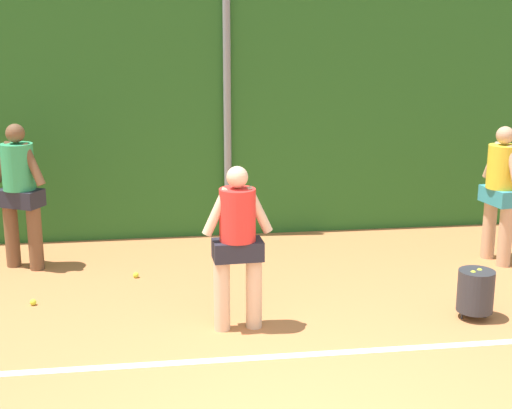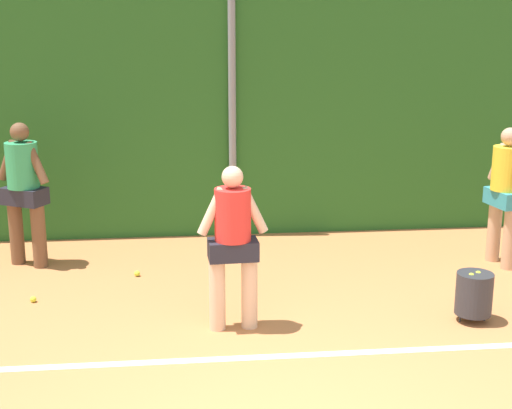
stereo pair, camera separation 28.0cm
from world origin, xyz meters
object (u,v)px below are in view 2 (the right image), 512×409
tennis_ball_2 (137,274)px  player_backcourt_far (24,187)px  player_midcourt (506,189)px  ball_hopper (474,293)px  tennis_ball_7 (33,299)px  player_foreground_near (233,239)px

tennis_ball_2 → player_backcourt_far: bearing=157.2°
player_midcourt → tennis_ball_2: 4.48m
ball_hopper → tennis_ball_2: bearing=153.5°
tennis_ball_2 → tennis_ball_7: bearing=-146.3°
tennis_ball_2 → tennis_ball_7: size_ratio=1.00×
ball_hopper → tennis_ball_2: 3.78m
tennis_ball_7 → ball_hopper: bearing=-12.4°
player_backcourt_far → tennis_ball_7: player_backcourt_far is taller
player_backcourt_far → tennis_ball_7: bearing=-48.9°
player_foreground_near → player_backcourt_far: (-2.33, 2.14, 0.08)m
player_midcourt → tennis_ball_2: (-4.38, 0.03, -0.91)m
player_midcourt → tennis_ball_2: bearing=-99.9°
tennis_ball_2 → ball_hopper: bearing=-26.5°
player_backcourt_far → ball_hopper: (4.70, -2.23, -0.69)m
player_backcourt_far → player_foreground_near: bearing=-13.5°
tennis_ball_2 → player_midcourt: bearing=-0.4°
player_foreground_near → tennis_ball_7: 2.40m
ball_hopper → player_foreground_near: bearing=177.8°
player_foreground_near → ball_hopper: player_foreground_near is taller
player_backcourt_far → player_midcourt: bearing=23.3°
player_midcourt → tennis_ball_7: bearing=-92.5°
tennis_ball_2 → player_foreground_near: bearing=-57.7°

